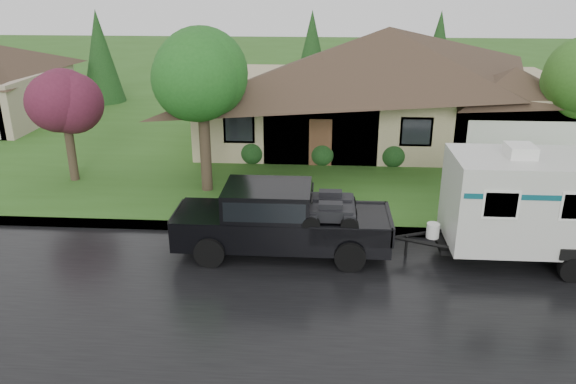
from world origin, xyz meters
name	(u,v)px	position (x,y,z in m)	size (l,w,h in m)	color
ground	(357,265)	(0.00, 0.00, 0.00)	(140.00, 140.00, 0.00)	#2E591B
road	(361,300)	(0.00, -2.00, 0.01)	(140.00, 8.00, 0.01)	black
curb	(354,231)	(0.00, 2.25, 0.07)	(140.00, 0.50, 0.15)	gray
lawn	(344,133)	(0.00, 15.00, 0.07)	(140.00, 26.00, 0.15)	#2E591B
house_main	(393,72)	(2.29, 13.84, 3.59)	(19.44, 10.80, 6.90)	tan
tree_left_green	(201,76)	(-5.64, 5.62, 4.60)	(3.87, 3.87, 6.41)	#382B1E
tree_red	(64,101)	(-11.36, 6.40, 3.43)	(2.86, 2.86, 4.73)	#382B1E
shrub_row	(393,154)	(2.00, 9.30, 0.65)	(13.60, 1.00, 1.00)	#143814
pickup_truck	(278,217)	(-2.41, 0.70, 1.15)	(6.46, 2.46, 2.15)	black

